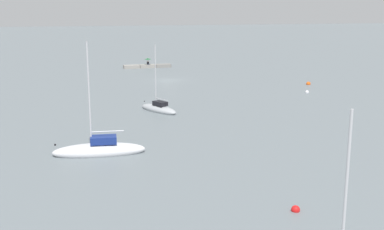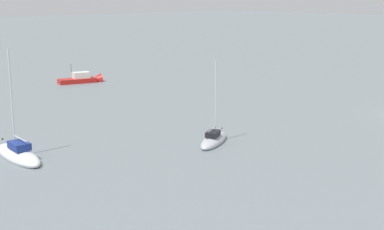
{
  "view_description": "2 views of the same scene",
  "coord_description": "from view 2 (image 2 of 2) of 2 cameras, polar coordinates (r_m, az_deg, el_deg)",
  "views": [
    {
      "loc": [
        17.82,
        74.42,
        11.27
      ],
      "look_at": [
        5.6,
        32.63,
        1.6
      ],
      "focal_mm": 45.08,
      "sensor_mm": 36.0,
      "label": 1
    },
    {
      "loc": [
        -25.71,
        57.79,
        13.22
      ],
      "look_at": [
        5.76,
        26.28,
        3.26
      ],
      "focal_mm": 51.81,
      "sensor_mm": 36.0,
      "label": 2
    }
  ],
  "objects": [
    {
      "name": "sailboat_white_outer",
      "position": [
        46.99,
        -17.45,
        -3.88
      ],
      "size": [
        7.44,
        2.84,
        9.21
      ],
      "rotation": [
        0.0,
        0.0,
        4.61
      ],
      "color": "silver",
      "rests_on": "ground_plane"
    },
    {
      "name": "motorboat_red_near",
      "position": [
        83.89,
        -11.05,
        3.57
      ],
      "size": [
        3.8,
        6.69,
        3.59
      ],
      "rotation": [
        0.0,
        0.0,
        2.83
      ],
      "color": "red",
      "rests_on": "ground_plane"
    },
    {
      "name": "sailboat_grey_far",
      "position": [
        49.41,
        2.25,
        -2.58
      ],
      "size": [
        3.99,
        5.89,
        7.66
      ],
      "rotation": [
        0.0,
        0.0,
        3.59
      ],
      "color": "#ADB2B7",
      "rests_on": "ground_plane"
    }
  ]
}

